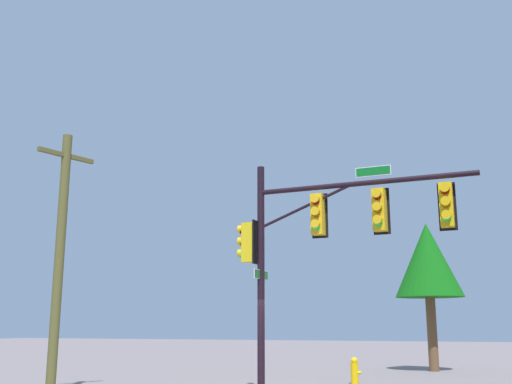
# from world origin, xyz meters

# --- Properties ---
(signal_pole_assembly) EXTENTS (6.52, 1.05, 6.23)m
(signal_pole_assembly) POSITION_xyz_m (1.89, -0.11, 4.28)
(signal_pole_assembly) COLOR black
(signal_pole_assembly) RESTS_ON ground_plane
(utility_pole) EXTENTS (0.67, 1.75, 7.16)m
(utility_pole) POSITION_xyz_m (-5.19, -1.99, 3.73)
(utility_pole) COLOR brown
(utility_pole) RESTS_ON ground_plane
(fire_hydrant) EXTENTS (0.33, 0.24, 0.83)m
(fire_hydrant) POSITION_xyz_m (1.65, 4.15, 0.41)
(fire_hydrant) COLOR yellow
(fire_hydrant) RESTS_ON ground_plane
(tree_near) EXTENTS (2.81, 2.81, 6.09)m
(tree_near) POSITION_xyz_m (3.55, 10.78, 4.47)
(tree_near) COLOR brown
(tree_near) RESTS_ON ground_plane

